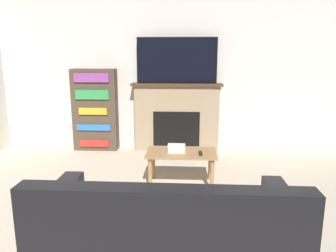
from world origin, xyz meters
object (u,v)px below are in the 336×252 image
couch (167,244)px  coffee_table (181,157)px  bookshelf (95,110)px  tv (177,60)px  fireplace (177,117)px

couch → coffee_table: couch is taller
couch → bookshelf: (-1.48, 3.39, 0.42)m
tv → bookshelf: 1.65m
coffee_table → tv: bearing=94.4°
fireplace → couch: (0.05, -3.41, -0.30)m
fireplace → bookshelf: size_ratio=1.09×
fireplace → tv: size_ratio=1.15×
couch → bookshelf: size_ratio=1.30×
coffee_table → bookshelf: bookshelf is taller
fireplace → bookshelf: bearing=-179.1°
fireplace → tv: (-0.00, -0.02, 0.96)m
fireplace → coffee_table: bearing=-85.6°
tv → couch: bearing=-89.1°
couch → fireplace: bearing=90.9°
fireplace → couch: bearing=-89.1°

